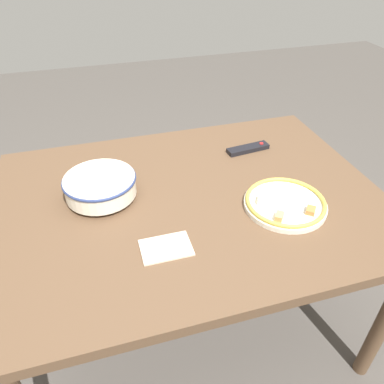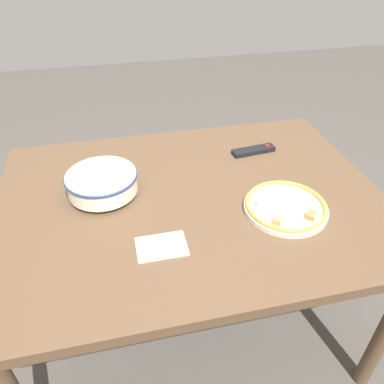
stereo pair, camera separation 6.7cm
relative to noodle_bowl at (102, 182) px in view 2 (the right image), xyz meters
The scene contains 6 objects.
ground_plane 0.87m from the noodle_bowl, 16.19° to the right, with size 8.00×8.00×0.00m, color #4C4742.
dining_table 0.35m from the noodle_bowl, 16.19° to the right, with size 1.42×1.04×0.76m.
noodle_bowl is the anchor object (origin of this frame).
food_plate 0.67m from the noodle_bowl, 21.18° to the right, with size 0.29×0.29×0.04m.
tv_remote 0.67m from the noodle_bowl, 13.87° to the left, with size 0.20×0.07×0.02m.
folded_napkin 0.37m from the noodle_bowl, 62.79° to the right, with size 0.16×0.11×0.01m.
Camera 2 is at (-0.24, -1.08, 1.61)m, focal length 35.00 mm.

